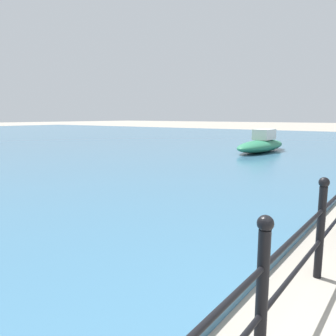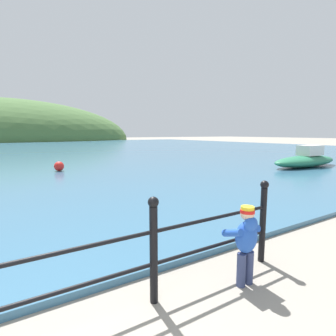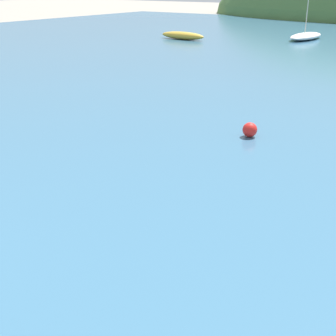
% 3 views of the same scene
% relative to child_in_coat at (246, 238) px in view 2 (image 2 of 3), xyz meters
% --- Properties ---
extents(water, '(80.00, 60.00, 0.10)m').
position_rel_child_in_coat_xyz_m(water, '(-3.00, 30.79, -0.55)').
color(water, '#386684').
rests_on(water, ground).
extents(far_hillside, '(60.44, 33.24, 19.64)m').
position_rel_child_in_coat_xyz_m(far_hillside, '(-3.00, 70.24, -0.60)').
color(far_hillside, '#476B38').
rests_on(far_hillside, ground).
extents(child_in_coat, '(0.39, 0.38, 1.00)m').
position_rel_child_in_coat_xyz_m(child_in_coat, '(0.00, 0.00, 0.00)').
color(child_in_coat, navy).
rests_on(child_in_coat, ground).
extents(boat_nearest_quay, '(4.73, 1.46, 1.13)m').
position_rel_child_in_coat_xyz_m(boat_nearest_quay, '(11.00, 5.76, -0.14)').
color(boat_nearest_quay, '#287551').
rests_on(boat_nearest_quay, water).
extents(mooring_buoy, '(0.45, 0.45, 0.45)m').
position_rel_child_in_coat_xyz_m(mooring_buoy, '(-0.37, 10.95, -0.28)').
color(mooring_buoy, red).
rests_on(mooring_buoy, water).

